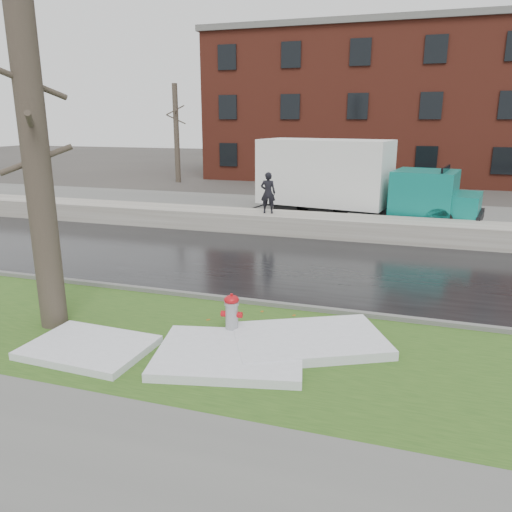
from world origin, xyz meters
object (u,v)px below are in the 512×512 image
(fire_hydrant, at_px, (232,313))
(box_truck, at_px, (350,180))
(tree, at_px, (37,163))
(worker, at_px, (268,193))

(fire_hydrant, distance_m, box_truck, 12.29)
(fire_hydrant, bearing_deg, tree, -177.37)
(fire_hydrant, height_order, box_truck, box_truck)
(box_truck, height_order, worker, box_truck)
(box_truck, distance_m, worker, 3.88)
(worker, bearing_deg, fire_hydrant, 91.82)
(tree, relative_size, worker, 4.26)
(tree, bearing_deg, box_truck, 71.08)
(fire_hydrant, height_order, worker, worker)
(fire_hydrant, bearing_deg, worker, 95.87)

